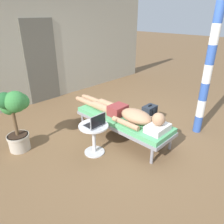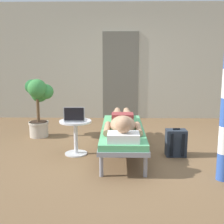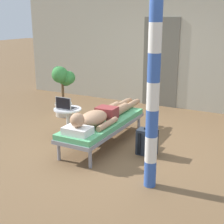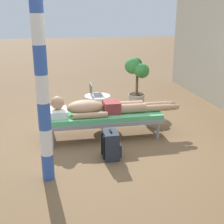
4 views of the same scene
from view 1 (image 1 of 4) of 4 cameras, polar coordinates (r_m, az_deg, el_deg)
name	(u,v)px [view 1 (image 1 of 4)]	position (r m, az deg, el deg)	size (l,w,h in m)	color
ground_plane	(127,131)	(4.29, 4.00, -5.20)	(40.00, 40.00, 0.00)	brown
house_wall_back	(38,48)	(5.84, -19.04, 15.80)	(7.60, 0.20, 2.70)	#B2AD99
house_door_panel	(42,62)	(5.79, -18.21, 12.50)	(0.84, 0.03, 2.04)	#625F54
lounge_chair	(123,120)	(3.95, 2.86, -2.26)	(0.64, 1.91, 0.42)	gray
person_reclining	(126,113)	(3.84, 3.64, -0.31)	(0.53, 2.17, 0.32)	white
side_table	(94,134)	(3.51, -4.87, -5.90)	(0.48, 0.48, 0.52)	silver
laptop	(95,123)	(3.37, -4.43, -2.93)	(0.31, 0.24, 0.23)	#A5A8AD
backpack	(149,115)	(4.57, 9.83, -0.76)	(0.30, 0.26, 0.42)	#262D38
potted_plant	(15,113)	(3.78, -24.47, -0.36)	(0.51, 0.54, 1.08)	#BFB29E
porch_post	(207,74)	(4.21, 24.03, 9.25)	(0.15, 0.15, 2.33)	#3359B2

